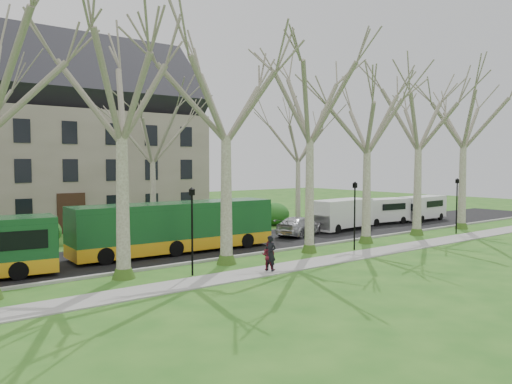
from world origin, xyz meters
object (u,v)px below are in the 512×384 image
at_px(van_a, 342,215).
at_px(pedestrian_b, 269,256).
at_px(bus_follow, 176,227).
at_px(sedan, 300,226).
at_px(van_b, 383,211).
at_px(van_c, 423,208).
at_px(pedestrian_a, 270,253).

bearing_deg(van_a, pedestrian_b, -156.14).
distance_m(bus_follow, sedan, 11.10).
bearing_deg(van_b, sedan, -170.11).
distance_m(bus_follow, pedestrian_b, 7.65).
distance_m(sedan, van_a, 4.74).
bearing_deg(van_b, van_c, -1.15).
relative_size(pedestrian_a, pedestrian_b, 1.20).
height_order(bus_follow, pedestrian_a, bus_follow).
height_order(van_b, pedestrian_b, van_b).
xyz_separation_m(van_a, pedestrian_b, (-14.45, -8.25, -0.51)).
bearing_deg(bus_follow, sedan, 5.74).
relative_size(van_b, van_c, 0.98).
xyz_separation_m(bus_follow, van_c, (27.09, 0.74, -0.43)).
xyz_separation_m(bus_follow, pedestrian_b, (1.30, -7.49, -0.84)).
relative_size(sedan, van_a, 0.85).
relative_size(van_b, pedestrian_b, 3.47).
distance_m(van_c, pedestrian_b, 27.07).
bearing_deg(sedan, van_c, -108.51).
bearing_deg(pedestrian_a, van_a, 101.38).
xyz_separation_m(van_c, pedestrian_b, (-25.79, -8.23, -0.41)).
height_order(bus_follow, van_a, bus_follow).
xyz_separation_m(sedan, van_b, (10.81, 0.69, 0.43)).
bearing_deg(sedan, bus_follow, 75.18).
relative_size(van_a, pedestrian_b, 3.83).
relative_size(van_b, pedestrian_a, 2.88).
bearing_deg(pedestrian_b, van_b, -95.64).
bearing_deg(pedestrian_b, sedan, -78.94).
relative_size(sedan, pedestrian_b, 3.26).
xyz_separation_m(pedestrian_a, pedestrian_b, (0.04, 0.18, -0.15)).
distance_m(sedan, van_b, 10.84).
relative_size(sedan, van_b, 0.94).
xyz_separation_m(bus_follow, sedan, (11.04, 0.72, -0.88)).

